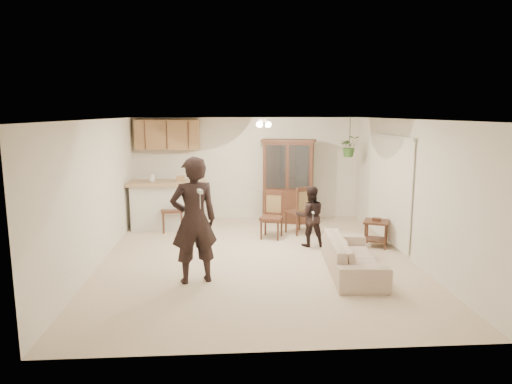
{
  "coord_description": "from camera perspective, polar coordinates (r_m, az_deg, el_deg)",
  "views": [
    {
      "loc": [
        -0.54,
        -7.9,
        2.62
      ],
      "look_at": [
        0.02,
        0.4,
        1.16
      ],
      "focal_mm": 32.0,
      "sensor_mm": 36.0,
      "label": 1
    }
  ],
  "objects": [
    {
      "name": "wall_left",
      "position": [
        8.31,
        -19.21,
        -0.1
      ],
      "size": [
        0.02,
        6.5,
        2.5
      ],
      "primitive_type": "cube",
      "color": "white",
      "rests_on": "ground"
    },
    {
      "name": "adult",
      "position": [
        7.08,
        -7.76,
        -4.21
      ],
      "size": [
        0.75,
        0.6,
        1.8
      ],
      "primitive_type": "imported",
      "rotation": [
        0.0,
        0.0,
        3.42
      ],
      "color": "black",
      "rests_on": "floor"
    },
    {
      "name": "wall_right",
      "position": [
        8.66,
        18.53,
        0.32
      ],
      "size": [
        0.02,
        6.5,
        2.5
      ],
      "primitive_type": "cube",
      "color": "white",
      "rests_on": "ground"
    },
    {
      "name": "hanging_plant",
      "position": [
        10.71,
        11.59,
        5.61
      ],
      "size": [
        0.43,
        0.37,
        0.48
      ],
      "primitive_type": "imported",
      "color": "#2E5F26",
      "rests_on": "ceiling"
    },
    {
      "name": "chair_hutch_right",
      "position": [
        10.05,
        5.31,
        -3.47
      ],
      "size": [
        0.64,
        0.64,
        1.05
      ],
      "rotation": [
        0.0,
        0.0,
        3.67
      ],
      "color": "#381C14",
      "rests_on": "floor"
    },
    {
      "name": "controller_adult",
      "position": [
        6.51,
        -7.01,
        0.07
      ],
      "size": [
        0.1,
        0.18,
        0.05
      ],
      "primitive_type": "cube",
      "rotation": [
        0.0,
        0.0,
        3.42
      ],
      "color": "white",
      "rests_on": "adult"
    },
    {
      "name": "chair_bar",
      "position": [
        10.34,
        -10.47,
        -3.18
      ],
      "size": [
        0.56,
        0.56,
        1.08
      ],
      "rotation": [
        0.0,
        0.0,
        0.19
      ],
      "color": "#381C14",
      "rests_on": "floor"
    },
    {
      "name": "ceiling",
      "position": [
        7.92,
        0.07,
        9.07
      ],
      "size": [
        5.5,
        6.5,
        0.02
      ],
      "primitive_type": "cube",
      "color": "white",
      "rests_on": "wall_back"
    },
    {
      "name": "plant_cord",
      "position": [
        10.69,
        11.65,
        7.34
      ],
      "size": [
        0.01,
        0.01,
        0.65
      ],
      "primitive_type": "cylinder",
      "color": "black",
      "rests_on": "ceiling"
    },
    {
      "name": "ceiling_fixture",
      "position": [
        9.13,
        0.81,
        8.55
      ],
      "size": [
        0.36,
        0.36,
        0.2
      ],
      "primitive_type": null,
      "color": "#FDE6BE",
      "rests_on": "ceiling"
    },
    {
      "name": "chair_hutch_left",
      "position": [
        9.63,
        1.95,
        -4.16
      ],
      "size": [
        0.55,
        0.55,
        0.98
      ],
      "rotation": [
        0.0,
        0.0,
        -0.34
      ],
      "color": "#381C14",
      "rests_on": "floor"
    },
    {
      "name": "vertical_blinds",
      "position": [
        9.5,
        16.21,
        0.33
      ],
      "size": [
        0.06,
        2.3,
        2.1
      ],
      "primitive_type": null,
      "color": "white",
      "rests_on": "wall_right"
    },
    {
      "name": "bar_top",
      "position": [
        10.45,
        -11.01,
        1.11
      ],
      "size": [
        1.75,
        0.7,
        0.08
      ],
      "primitive_type": "cube",
      "color": "tan",
      "rests_on": "breakfast_bar"
    },
    {
      "name": "child",
      "position": [
        9.04,
        6.8,
        -2.56
      ],
      "size": [
        0.66,
        0.51,
        1.35
      ],
      "primitive_type": "imported",
      "rotation": [
        0.0,
        0.0,
        3.14
      ],
      "color": "black",
      "rests_on": "floor"
    },
    {
      "name": "side_table",
      "position": [
        9.33,
        14.78,
        -4.99
      ],
      "size": [
        0.62,
        0.62,
        0.58
      ],
      "rotation": [
        0.0,
        0.0,
        -0.41
      ],
      "color": "#381C14",
      "rests_on": "floor"
    },
    {
      "name": "upper_cabinets",
      "position": [
        11.06,
        -10.99,
        7.06
      ],
      "size": [
        1.5,
        0.34,
        0.7
      ],
      "primitive_type": "cube",
      "color": "#976742",
      "rests_on": "wall_back"
    },
    {
      "name": "sofa",
      "position": [
        7.72,
        12.04,
        -7.26
      ],
      "size": [
        0.89,
        1.93,
        0.73
      ],
      "primitive_type": "imported",
      "rotation": [
        0.0,
        0.0,
        1.49
      ],
      "color": "beige",
      "rests_on": "floor"
    },
    {
      "name": "breakfast_bar",
      "position": [
        10.54,
        -10.91,
        -1.85
      ],
      "size": [
        1.6,
        0.55,
        1.0
      ],
      "primitive_type": "cube",
      "color": "silver",
      "rests_on": "floor"
    },
    {
      "name": "wall_front",
      "position": [
        4.87,
        2.71,
        -6.37
      ],
      "size": [
        5.5,
        0.02,
        2.5
      ],
      "primitive_type": "cube",
      "color": "white",
      "rests_on": "ground"
    },
    {
      "name": "china_hutch",
      "position": [
        10.94,
        4.05,
        1.3
      ],
      "size": [
        1.35,
        0.81,
        1.99
      ],
      "rotation": [
        0.0,
        0.0,
        -0.27
      ],
      "color": "#381C14",
      "rests_on": "floor"
    },
    {
      "name": "wall_back",
      "position": [
        11.24,
        -1.07,
        2.93
      ],
      "size": [
        5.5,
        0.02,
        2.5
      ],
      "primitive_type": "cube",
      "color": "white",
      "rests_on": "ground"
    },
    {
      "name": "controller_child",
      "position": [
        8.76,
        7.14,
        -2.58
      ],
      "size": [
        0.03,
        0.1,
        0.03
      ],
      "primitive_type": "cube",
      "rotation": [
        0.0,
        0.0,
        3.14
      ],
      "color": "white",
      "rests_on": "child"
    },
    {
      "name": "floor",
      "position": [
        8.34,
        0.07,
        -8.38
      ],
      "size": [
        6.5,
        6.5,
        0.0
      ],
      "primitive_type": "plane",
      "color": "beige",
      "rests_on": "ground"
    }
  ]
}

